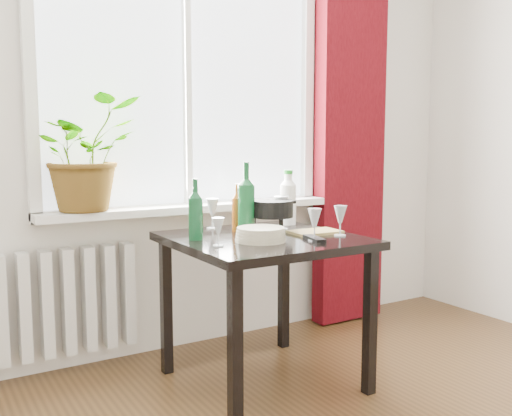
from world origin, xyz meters
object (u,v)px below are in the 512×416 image
wineglass_front_left (218,232)px  wineglass_front_right (315,224)px  fondue_pot (272,216)px  wineglass_far_right (340,220)px  table (264,255)px  wineglass_back_center (281,213)px  bottle_amber (238,207)px  cleaning_bottle (288,197)px  cutting_board (315,232)px  wine_bottle_left (196,209)px  radiator (57,303)px  tv_remote (314,239)px  potted_plant (85,153)px  wineglass_back_left (212,213)px  plate_stack (261,234)px  wine_bottle_right (246,197)px

wineglass_front_left → wineglass_front_right: bearing=-13.7°
fondue_pot → wineglass_far_right: bearing=-62.7°
table → wineglass_front_right: bearing=-59.7°
table → wineglass_back_center: wineglass_back_center is taller
bottle_amber → cleaning_bottle: size_ratio=0.80×
cleaning_bottle → cutting_board: (-0.06, -0.32, -0.15)m
wineglass_front_right → cutting_board: (0.14, 0.18, -0.07)m
cleaning_bottle → wine_bottle_left: bearing=-164.6°
radiator → bottle_amber: (0.82, -0.43, 0.48)m
wine_bottle_left → bottle_amber: wine_bottle_left is taller
tv_remote → potted_plant: bearing=147.3°
fondue_pot → tv_remote: fondue_pot is taller
radiator → fondue_pot: size_ratio=3.32×
wineglass_front_right → tv_remote: (0.01, 0.01, -0.07)m
potted_plant → wineglass_back_left: potted_plant is taller
wineglass_back_center → tv_remote: 0.36m
wineglass_front_left → plate_stack: (0.23, 0.01, -0.03)m
wineglass_back_left → cutting_board: 0.55m
cutting_board → table: bearing=169.0°
potted_plant → cleaning_bottle: size_ratio=1.89×
wine_bottle_right → plate_stack: (-0.06, -0.23, -0.15)m
radiator → fondue_pot: fondue_pot is taller
wine_bottle_right → tv_remote: size_ratio=2.23×
wineglass_back_left → cutting_board: bearing=-46.3°
bottle_amber → fondue_pot: 0.18m
fondue_pot → plate_stack: bearing=-147.1°
plate_stack → bottle_amber: bearing=80.1°
cutting_board → potted_plant: bearing=144.9°
wine_bottle_right → wineglass_front_right: size_ratio=2.37×
radiator → wine_bottle_left: wine_bottle_left is taller
plate_stack → fondue_pot: fondue_pot is taller
cleaning_bottle → wineglass_far_right: bearing=-90.2°
table → wineglass_back_left: (-0.11, 0.34, 0.17)m
wine_bottle_left → wineglass_front_left: wine_bottle_left is taller
wine_bottle_left → fondue_pot: wine_bottle_left is taller
radiator → cleaning_bottle: cleaning_bottle is taller
wineglass_far_right → tv_remote: wineglass_far_right is taller
wineglass_back_left → plate_stack: 0.45m
radiator → wine_bottle_right: size_ratio=2.18×
potted_plant → bottle_amber: potted_plant is taller
potted_plant → wineglass_front_left: potted_plant is taller
wineglass_far_right → wineglass_front_left: 0.64m
radiator → fondue_pot: (0.95, -0.55, 0.44)m
table → potted_plant: 1.05m
potted_plant → fondue_pot: bearing=-34.2°
bottle_amber → wineglass_far_right: bearing=-47.5°
table → cleaning_bottle: 0.49m
wineglass_front_left → fondue_pot: fondue_pot is taller
wineglass_back_center → wineglass_front_left: 0.56m
wineglass_front_left → fondue_pot: (0.41, 0.20, 0.02)m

